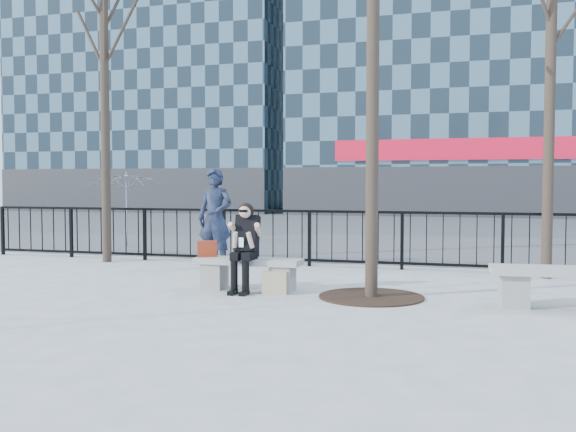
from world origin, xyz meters
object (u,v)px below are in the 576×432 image
(bench_second, at_px, (564,283))
(seated_woman, at_px, (244,248))
(standing_man, at_px, (215,218))
(bench_main, at_px, (248,271))

(bench_second, bearing_deg, seated_woman, 174.58)
(bench_second, bearing_deg, standing_man, 152.58)
(bench_main, bearing_deg, bench_second, -3.05)
(bench_second, xyz_separation_m, seated_woman, (-4.43, 0.08, 0.33))
(bench_main, bearing_deg, standing_man, 123.22)
(bench_second, xyz_separation_m, standing_man, (-5.91, 2.51, 0.62))
(bench_second, bearing_deg, bench_main, 172.51)
(bench_main, distance_m, seated_woman, 0.40)
(standing_man, bearing_deg, bench_main, -53.23)
(bench_main, height_order, standing_man, standing_man)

